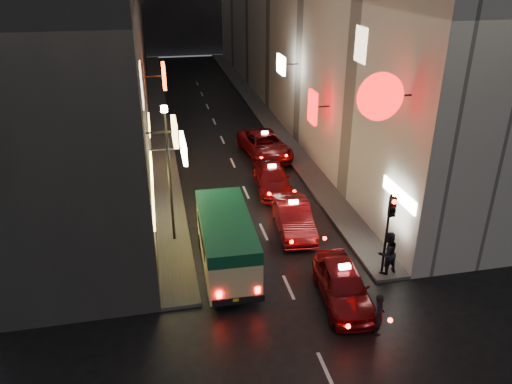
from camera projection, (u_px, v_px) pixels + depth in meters
building_left at (98, 0)px, 37.00m from camera, size 7.66×52.00×18.00m
sidewalk_left at (159, 113)px, 41.51m from camera, size 1.50×52.00×0.15m
sidewalk_right at (258, 108)px, 43.09m from camera, size 1.50×52.00×0.15m
minibus at (226, 237)px, 20.26m from camera, size 2.13×5.73×2.45m
taxi_near at (343, 282)px, 18.65m from camera, size 2.65×5.46×1.85m
taxi_second at (293, 215)px, 23.50m from camera, size 2.59×5.42×1.84m
taxi_third at (272, 177)px, 27.80m from camera, size 2.33×4.95×1.70m
taxi_far at (265, 143)px, 32.46m from camera, size 2.83×5.76×1.94m
pedestrian_crossing at (379, 311)px, 17.02m from camera, size 0.49×0.65×1.79m
pedestrian_sidewalk at (388, 250)px, 20.01m from camera, size 0.89×0.68×2.10m
traffic_light at (390, 218)px, 19.33m from camera, size 0.26×0.43×3.50m
lamp_post at (169, 166)px, 21.37m from camera, size 0.28×0.28×6.22m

